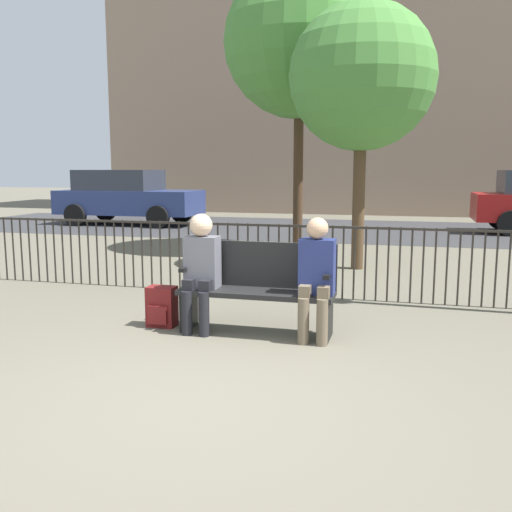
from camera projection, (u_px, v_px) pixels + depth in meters
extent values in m
plane|color=#605B4C|center=(194.00, 401.00, 4.13)|extent=(80.00, 80.00, 0.00)
cube|color=black|center=(256.00, 293.00, 5.75)|extent=(1.58, 0.45, 0.05)
cube|color=black|center=(261.00, 264.00, 5.90)|extent=(1.58, 0.05, 0.47)
cube|color=black|center=(189.00, 310.00, 5.97)|extent=(0.06, 0.38, 0.40)
cube|color=black|center=(328.00, 319.00, 5.60)|extent=(0.06, 0.38, 0.40)
cube|color=black|center=(188.00, 268.00, 5.90)|extent=(0.06, 0.38, 0.04)
cube|color=black|center=(328.00, 274.00, 5.53)|extent=(0.06, 0.38, 0.04)
cylinder|color=black|center=(187.00, 313.00, 5.74)|extent=(0.11, 0.11, 0.45)
cylinder|color=black|center=(204.00, 314.00, 5.69)|extent=(0.11, 0.11, 0.45)
cube|color=black|center=(190.00, 284.00, 5.79)|extent=(0.11, 0.20, 0.12)
cube|color=black|center=(207.00, 285.00, 5.74)|extent=(0.11, 0.20, 0.12)
cube|color=slate|center=(202.00, 262.00, 5.85)|extent=(0.34, 0.22, 0.53)
sphere|color=beige|center=(201.00, 225.00, 5.77)|extent=(0.23, 0.23, 0.23)
cylinder|color=brown|center=(303.00, 321.00, 5.43)|extent=(0.11, 0.11, 0.45)
cylinder|color=brown|center=(322.00, 322.00, 5.39)|extent=(0.11, 0.11, 0.45)
cube|color=brown|center=(306.00, 291.00, 5.49)|extent=(0.11, 0.20, 0.12)
cube|color=brown|center=(324.00, 292.00, 5.44)|extent=(0.11, 0.20, 0.12)
cube|color=navy|center=(317.00, 267.00, 5.55)|extent=(0.34, 0.22, 0.54)
sphere|color=tan|center=(317.00, 228.00, 5.47)|extent=(0.21, 0.21, 0.21)
cube|color=maroon|center=(162.00, 306.00, 6.06)|extent=(0.30, 0.20, 0.43)
cube|color=maroon|center=(157.00, 315.00, 5.95)|extent=(0.21, 0.04, 0.19)
cylinder|color=#2D2823|center=(5.00, 249.00, 8.54)|extent=(0.02, 0.02, 0.95)
cylinder|color=#2D2823|center=(13.00, 249.00, 8.50)|extent=(0.02, 0.02, 0.95)
cylinder|color=#2D2823|center=(21.00, 249.00, 8.47)|extent=(0.02, 0.02, 0.95)
cylinder|color=#2D2823|center=(30.00, 250.00, 8.43)|extent=(0.02, 0.02, 0.95)
cylinder|color=#2D2823|center=(38.00, 250.00, 8.39)|extent=(0.02, 0.02, 0.95)
cylinder|color=#2D2823|center=(46.00, 250.00, 8.36)|extent=(0.02, 0.02, 0.95)
cylinder|color=#2D2823|center=(54.00, 251.00, 8.32)|extent=(0.02, 0.02, 0.95)
cylinder|color=#2D2823|center=(63.00, 251.00, 8.29)|extent=(0.02, 0.02, 0.95)
cylinder|color=#2D2823|center=(71.00, 251.00, 8.25)|extent=(0.02, 0.02, 0.95)
cylinder|color=#2D2823|center=(80.00, 252.00, 8.22)|extent=(0.02, 0.02, 0.95)
cylinder|color=#2D2823|center=(89.00, 252.00, 8.18)|extent=(0.02, 0.02, 0.95)
cylinder|color=#2D2823|center=(97.00, 253.00, 8.15)|extent=(0.02, 0.02, 0.95)
cylinder|color=#2D2823|center=(106.00, 253.00, 8.11)|extent=(0.02, 0.02, 0.95)
cylinder|color=#2D2823|center=(115.00, 253.00, 8.08)|extent=(0.02, 0.02, 0.95)
cylinder|color=#2D2823|center=(124.00, 254.00, 8.04)|extent=(0.02, 0.02, 0.95)
cylinder|color=#2D2823|center=(133.00, 254.00, 8.00)|extent=(0.02, 0.02, 0.95)
cylinder|color=#2D2823|center=(142.00, 254.00, 7.97)|extent=(0.02, 0.02, 0.95)
cylinder|color=#2D2823|center=(151.00, 255.00, 7.93)|extent=(0.02, 0.02, 0.95)
cylinder|color=#2D2823|center=(161.00, 255.00, 7.90)|extent=(0.02, 0.02, 0.95)
cylinder|color=#2D2823|center=(170.00, 256.00, 7.86)|extent=(0.02, 0.02, 0.95)
cylinder|color=#2D2823|center=(179.00, 256.00, 7.83)|extent=(0.02, 0.02, 0.95)
cylinder|color=#2D2823|center=(189.00, 256.00, 7.79)|extent=(0.02, 0.02, 0.95)
cylinder|color=#2D2823|center=(198.00, 257.00, 7.76)|extent=(0.02, 0.02, 0.95)
cylinder|color=#2D2823|center=(208.00, 257.00, 7.72)|extent=(0.02, 0.02, 0.95)
cylinder|color=#2D2823|center=(218.00, 258.00, 7.69)|extent=(0.02, 0.02, 0.95)
cylinder|color=#2D2823|center=(228.00, 258.00, 7.65)|extent=(0.02, 0.02, 0.95)
cylinder|color=#2D2823|center=(238.00, 258.00, 7.61)|extent=(0.02, 0.02, 0.95)
cylinder|color=#2D2823|center=(248.00, 259.00, 7.58)|extent=(0.02, 0.02, 0.95)
cylinder|color=#2D2823|center=(258.00, 259.00, 7.54)|extent=(0.02, 0.02, 0.95)
cylinder|color=#2D2823|center=(268.00, 260.00, 7.51)|extent=(0.02, 0.02, 0.95)
cylinder|color=#2D2823|center=(279.00, 260.00, 7.47)|extent=(0.02, 0.02, 0.95)
cylinder|color=#2D2823|center=(289.00, 261.00, 7.44)|extent=(0.02, 0.02, 0.95)
cylinder|color=#2D2823|center=(300.00, 261.00, 7.40)|extent=(0.02, 0.02, 0.95)
cylinder|color=#2D2823|center=(310.00, 261.00, 7.37)|extent=(0.02, 0.02, 0.95)
cylinder|color=#2D2823|center=(321.00, 262.00, 7.33)|extent=(0.02, 0.02, 0.95)
cylinder|color=#2D2823|center=(332.00, 262.00, 7.30)|extent=(0.02, 0.02, 0.95)
cylinder|color=#2D2823|center=(343.00, 263.00, 7.26)|extent=(0.02, 0.02, 0.95)
cylinder|color=#2D2823|center=(354.00, 263.00, 7.22)|extent=(0.02, 0.02, 0.95)
cylinder|color=#2D2823|center=(365.00, 264.00, 7.19)|extent=(0.02, 0.02, 0.95)
cylinder|color=#2D2823|center=(377.00, 264.00, 7.15)|extent=(0.02, 0.02, 0.95)
cylinder|color=#2D2823|center=(388.00, 265.00, 7.12)|extent=(0.02, 0.02, 0.95)
cylinder|color=#2D2823|center=(400.00, 265.00, 7.08)|extent=(0.02, 0.02, 0.95)
cylinder|color=#2D2823|center=(411.00, 266.00, 7.05)|extent=(0.02, 0.02, 0.95)
cylinder|color=#2D2823|center=(423.00, 266.00, 7.01)|extent=(0.02, 0.02, 0.95)
cylinder|color=#2D2823|center=(435.00, 267.00, 6.98)|extent=(0.02, 0.02, 0.95)
cylinder|color=#2D2823|center=(447.00, 267.00, 6.94)|extent=(0.02, 0.02, 0.95)
cylinder|color=#2D2823|center=(459.00, 268.00, 6.91)|extent=(0.02, 0.02, 0.95)
cylinder|color=#2D2823|center=(471.00, 268.00, 6.87)|extent=(0.02, 0.02, 0.95)
cylinder|color=#2D2823|center=(484.00, 269.00, 6.83)|extent=(0.02, 0.02, 0.95)
cylinder|color=#2D2823|center=(496.00, 269.00, 6.80)|extent=(0.02, 0.02, 0.95)
cylinder|color=#2D2823|center=(509.00, 270.00, 6.76)|extent=(0.02, 0.02, 0.95)
cube|color=#2D2823|center=(291.00, 226.00, 7.36)|extent=(9.00, 0.03, 0.03)
cylinder|color=#422D1E|center=(298.00, 170.00, 11.29)|extent=(0.19, 0.19, 3.27)
sphere|color=#478438|center=(300.00, 41.00, 10.92)|extent=(2.93, 2.93, 2.93)
cylinder|color=#4C3823|center=(359.00, 195.00, 9.37)|extent=(0.20, 0.20, 2.47)
sphere|color=#478438|center=(362.00, 77.00, 9.09)|extent=(2.35, 2.35, 2.35)
cube|color=#333335|center=(352.00, 230.00, 15.59)|extent=(24.00, 6.00, 0.01)
cylinder|color=black|center=(511.00, 223.00, 14.04)|extent=(0.64, 0.20, 0.64)
cylinder|color=black|center=(500.00, 218.00, 15.70)|extent=(0.64, 0.20, 0.64)
cube|color=navy|center=(130.00, 202.00, 16.98)|extent=(4.20, 1.70, 0.70)
cube|color=#2D333D|center=(119.00, 180.00, 16.97)|extent=(2.31, 1.56, 0.60)
cylinder|color=black|center=(158.00, 217.00, 15.88)|extent=(0.64, 0.20, 0.64)
cylinder|color=black|center=(182.00, 212.00, 17.54)|extent=(0.64, 0.20, 0.64)
cylinder|color=black|center=(75.00, 215.00, 16.54)|extent=(0.64, 0.20, 0.64)
cylinder|color=black|center=(106.00, 211.00, 18.20)|extent=(0.64, 0.20, 0.64)
cube|color=gray|center=(376.00, 40.00, 22.23)|extent=(20.00, 6.00, 13.25)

